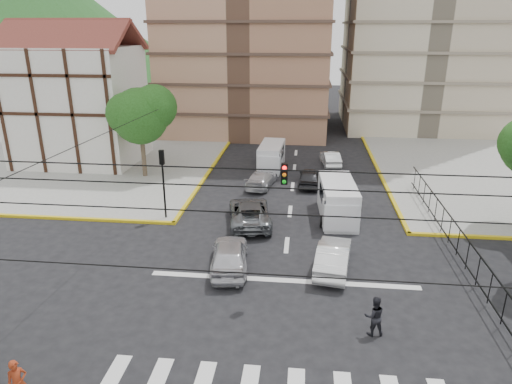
# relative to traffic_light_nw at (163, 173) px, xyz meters

# --- Properties ---
(ground) EXTENTS (160.00, 160.00, 0.00)m
(ground) POSITION_rel_traffic_light_nw_xyz_m (7.80, -7.80, -3.11)
(ground) COLOR black
(ground) RESTS_ON ground
(sidewalk_nw) EXTENTS (26.00, 26.00, 0.15)m
(sidewalk_nw) POSITION_rel_traffic_light_nw_xyz_m (-12.20, 12.20, -3.04)
(sidewalk_nw) COLOR gray
(sidewalk_nw) RESTS_ON ground
(stop_line) EXTENTS (13.00, 0.40, 0.01)m
(stop_line) POSITION_rel_traffic_light_nw_xyz_m (7.80, -6.60, -3.11)
(stop_line) COLOR silver
(stop_line) RESTS_ON ground
(tudor_building) EXTENTS (10.80, 8.05, 12.23)m
(tudor_building) POSITION_rel_traffic_light_nw_xyz_m (-11.20, 12.20, 2.14)
(tudor_building) COLOR silver
(tudor_building) RESTS_ON ground
(distant_hill) EXTENTS (70.00, 70.00, 28.00)m
(distant_hill) POSITION_rel_traffic_light_nw_xyz_m (-47.20, 62.20, 10.89)
(distant_hill) COLOR #21531B
(distant_hill) RESTS_ON ground
(park_fence) EXTENTS (0.10, 22.50, 1.66)m
(park_fence) POSITION_rel_traffic_light_nw_xyz_m (16.80, -3.30, -3.11)
(park_fence) COLOR black
(park_fence) RESTS_ON ground
(tree_tudor) EXTENTS (5.39, 4.40, 7.43)m
(tree_tudor) POSITION_rel_traffic_light_nw_xyz_m (-4.10, 8.21, 2.11)
(tree_tudor) COLOR #473828
(tree_tudor) RESTS_ON ground
(traffic_light_nw) EXTENTS (0.28, 0.22, 4.40)m
(traffic_light_nw) POSITION_rel_traffic_light_nw_xyz_m (0.00, 0.00, 0.00)
(traffic_light_nw) COLOR black
(traffic_light_nw) RESTS_ON ground
(traffic_light_hanging) EXTENTS (18.00, 9.12, 0.92)m
(traffic_light_hanging) POSITION_rel_traffic_light_nw_xyz_m (7.80, -9.84, 2.79)
(traffic_light_hanging) COLOR black
(traffic_light_hanging) RESTS_ON ground
(van_right_lane) EXTENTS (2.37, 5.34, 2.35)m
(van_right_lane) POSITION_rel_traffic_light_nw_xyz_m (10.80, 1.23, -1.97)
(van_right_lane) COLOR silver
(van_right_lane) RESTS_ON ground
(van_left_lane) EXTENTS (2.11, 4.84, 2.14)m
(van_left_lane) POSITION_rel_traffic_light_nw_xyz_m (5.81, 11.64, -2.07)
(van_left_lane) COLOR silver
(van_left_lane) RESTS_ON ground
(car_silver_front_left) EXTENTS (2.35, 4.72, 1.54)m
(car_silver_front_left) POSITION_rel_traffic_light_nw_xyz_m (5.04, -5.72, -2.34)
(car_silver_front_left) COLOR silver
(car_silver_front_left) RESTS_ON ground
(car_white_front_right) EXTENTS (2.16, 4.62, 1.47)m
(car_white_front_right) POSITION_rel_traffic_light_nw_xyz_m (10.23, -5.24, -2.38)
(car_white_front_right) COLOR white
(car_white_front_right) RESTS_ON ground
(car_grey_mid_left) EXTENTS (3.32, 5.65, 1.48)m
(car_grey_mid_left) POSITION_rel_traffic_light_nw_xyz_m (5.36, -0.01, -2.37)
(car_grey_mid_left) COLOR slate
(car_grey_mid_left) RESTS_ON ground
(car_silver_rear_left) EXTENTS (2.40, 4.46, 1.23)m
(car_silver_rear_left) POSITION_rel_traffic_light_nw_xyz_m (5.41, 6.96, -2.50)
(car_silver_rear_left) COLOR silver
(car_silver_rear_left) RESTS_ON ground
(car_darkgrey_mid_right) EXTENTS (1.82, 4.10, 1.37)m
(car_darkgrey_mid_right) POSITION_rel_traffic_light_nw_xyz_m (9.09, 7.64, -2.43)
(car_darkgrey_mid_right) COLOR #242426
(car_darkgrey_mid_right) RESTS_ON ground
(car_white_rear_right) EXTENTS (1.83, 4.03, 1.28)m
(car_white_rear_right) POSITION_rel_traffic_light_nw_xyz_m (10.91, 13.25, -2.47)
(car_white_rear_right) COLOR white
(car_white_rear_right) RESTS_ON ground
(pedestrian_sw_corner) EXTENTS (0.70, 0.69, 1.63)m
(pedestrian_sw_corner) POSITION_rel_traffic_light_nw_xyz_m (-0.17, -15.30, -2.15)
(pedestrian_sw_corner) COLOR maroon
(pedestrian_sw_corner) RESTS_ON sidewalk_sw
(pedestrian_crosswalk) EXTENTS (0.90, 0.75, 1.68)m
(pedestrian_crosswalk) POSITION_rel_traffic_light_nw_xyz_m (11.56, -10.30, -2.27)
(pedestrian_crosswalk) COLOR black
(pedestrian_crosswalk) RESTS_ON ground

